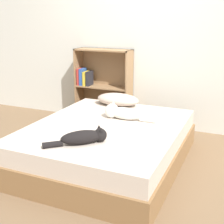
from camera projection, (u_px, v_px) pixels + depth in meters
The scene contains 7 objects.
ground_plane at pixel (107, 162), 3.23m from camera, with size 8.00×8.00×0.00m, color brown.
wall_back at pixel (149, 32), 4.04m from camera, with size 8.00×0.06×2.50m.
bed at pixel (107, 144), 3.17m from camera, with size 1.47×1.81×0.40m.
pillow at pixel (118, 99), 3.80m from camera, with size 0.53×0.29×0.15m.
cat_light at pixel (122, 113), 3.29m from camera, with size 0.56×0.15×0.17m.
cat_dark at pixel (84, 137), 2.65m from camera, with size 0.45×0.42×0.14m.
bookshelf at pixel (103, 85), 4.37m from camera, with size 0.78×0.26×1.03m.
Camera 1 is at (1.23, -2.67, 1.43)m, focal length 50.00 mm.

